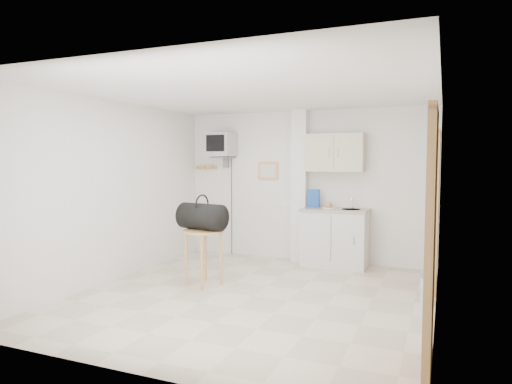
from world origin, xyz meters
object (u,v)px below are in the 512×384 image
at_px(crt_television, 221,146).
at_px(water_bottle, 425,291).
at_px(round_table, 203,239).
at_px(duffel_bag, 202,216).

xyz_separation_m(crt_television, water_bottle, (3.43, -1.52, -1.79)).
bearing_deg(round_table, water_bottle, 5.79).
xyz_separation_m(round_table, duffel_bag, (-0.03, 0.02, 0.31)).
bearing_deg(water_bottle, duffel_bag, -174.67).
bearing_deg(crt_television, round_table, -70.42).
relative_size(round_table, water_bottle, 2.26).
height_order(duffel_bag, water_bottle, duffel_bag).
relative_size(crt_television, duffel_bag, 3.08).
height_order(round_table, duffel_bag, duffel_bag).
relative_size(crt_television, round_table, 2.88).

